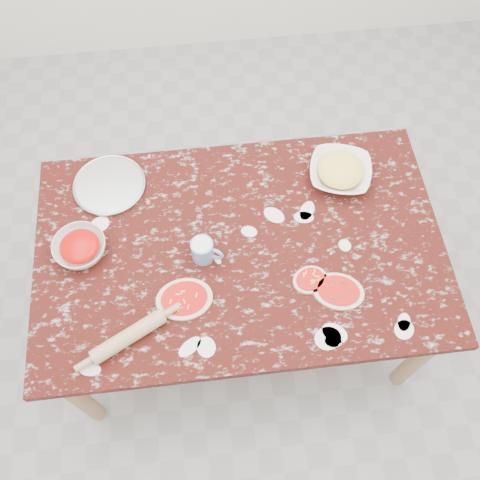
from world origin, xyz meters
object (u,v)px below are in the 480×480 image
(worktable, at_px, (240,255))
(flour_mug, at_px, (203,250))
(pizza_tray, at_px, (110,185))
(cheese_bowl, at_px, (340,172))
(sauce_bowl, at_px, (80,248))
(rolling_pin, at_px, (129,336))

(worktable, height_order, flour_mug, flour_mug)
(pizza_tray, relative_size, cheese_bowl, 1.16)
(sauce_bowl, relative_size, rolling_pin, 0.72)
(cheese_bowl, distance_m, rolling_pin, 1.07)
(pizza_tray, height_order, sauce_bowl, sauce_bowl)
(worktable, height_order, rolling_pin, rolling_pin)
(sauce_bowl, distance_m, rolling_pin, 0.41)
(sauce_bowl, height_order, flour_mug, flour_mug)
(sauce_bowl, height_order, cheese_bowl, sauce_bowl)
(cheese_bowl, bearing_deg, pizza_tray, 176.33)
(pizza_tray, distance_m, cheese_bowl, 0.96)
(pizza_tray, relative_size, flour_mug, 2.39)
(pizza_tray, distance_m, flour_mug, 0.52)
(worktable, relative_size, cheese_bowl, 6.31)
(pizza_tray, relative_size, rolling_pin, 1.03)
(pizza_tray, bearing_deg, worktable, -33.93)
(flour_mug, bearing_deg, pizza_tray, 134.53)
(sauce_bowl, bearing_deg, pizza_tray, 70.35)
(pizza_tray, xyz_separation_m, flour_mug, (0.36, -0.37, 0.05))
(worktable, distance_m, flour_mug, 0.20)
(worktable, distance_m, sauce_bowl, 0.63)
(flour_mug, bearing_deg, worktable, 11.51)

